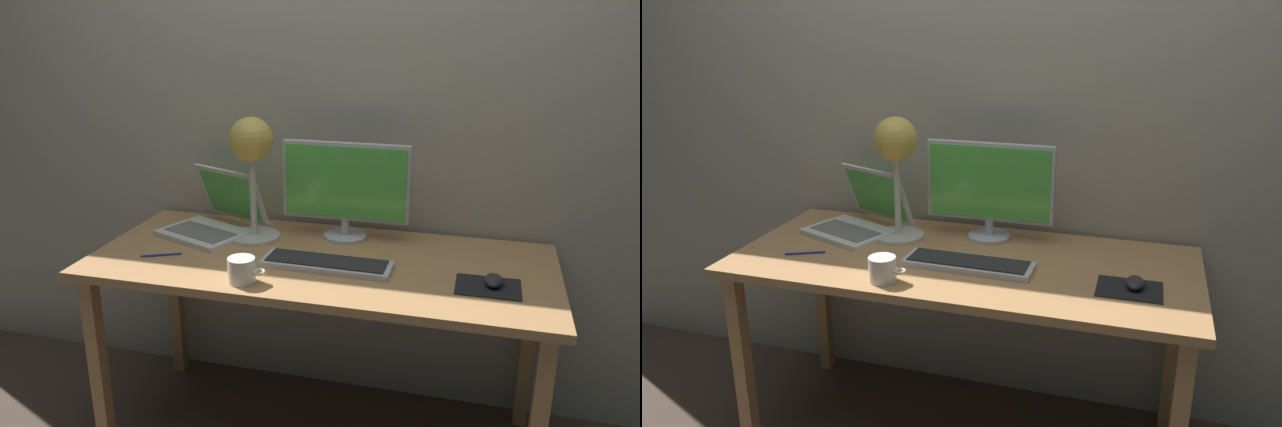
{
  "view_description": "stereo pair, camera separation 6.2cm",
  "coord_description": "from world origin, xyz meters",
  "views": [
    {
      "loc": [
        0.53,
        -1.94,
        1.56
      ],
      "look_at": [
        0.01,
        -0.05,
        0.92
      ],
      "focal_mm": 34.83,
      "sensor_mm": 36.0,
      "label": 1
    },
    {
      "loc": [
        0.58,
        -1.92,
        1.56
      ],
      "look_at": [
        0.01,
        -0.05,
        0.92
      ],
      "focal_mm": 34.83,
      "sensor_mm": 36.0,
      "label": 2
    }
  ],
  "objects": [
    {
      "name": "pen",
      "position": [
        -0.55,
        -0.13,
        0.74
      ],
      "size": [
        0.13,
        0.07,
        0.01
      ],
      "primitive_type": "cylinder",
      "rotation": [
        0.0,
        1.57,
        0.45
      ],
      "color": "#2633A5",
      "rests_on": "desk"
    },
    {
      "name": "desk_lamp",
      "position": [
        -0.29,
        0.13,
        1.07
      ],
      "size": [
        0.19,
        0.19,
        0.46
      ],
      "color": "beige",
      "rests_on": "desk"
    },
    {
      "name": "laptop",
      "position": [
        -0.46,
        0.17,
        0.81
      ],
      "size": [
        0.41,
        0.41,
        0.24
      ],
      "color": "silver",
      "rests_on": "desk"
    },
    {
      "name": "back_wall",
      "position": [
        0.0,
        0.4,
        1.3
      ],
      "size": [
        4.8,
        0.06,
        2.6
      ],
      "primitive_type": "cube",
      "color": "#B2A893",
      "rests_on": "ground"
    },
    {
      "name": "coffee_mug",
      "position": [
        -0.19,
        -0.26,
        0.78
      ],
      "size": [
        0.12,
        0.09,
        0.08
      ],
      "color": "white",
      "rests_on": "desk"
    },
    {
      "name": "desk",
      "position": [
        0.0,
        0.0,
        0.66
      ],
      "size": [
        1.6,
        0.7,
        0.74
      ],
      "color": "tan",
      "rests_on": "ground"
    },
    {
      "name": "mousepad",
      "position": [
        0.57,
        -0.1,
        0.74
      ],
      "size": [
        0.2,
        0.16,
        0.0
      ],
      "primitive_type": "cube",
      "color": "black",
      "rests_on": "desk"
    },
    {
      "name": "mouse",
      "position": [
        0.58,
        -0.08,
        0.76
      ],
      "size": [
        0.06,
        0.1,
        0.03
      ],
      "primitive_type": "ellipsoid",
      "color": "#28282B",
      "rests_on": "mousepad"
    },
    {
      "name": "keyboard_main",
      "position": [
        0.04,
        -0.07,
        0.75
      ],
      "size": [
        0.44,
        0.15,
        0.03
      ],
      "color": "silver",
      "rests_on": "desk"
    },
    {
      "name": "monitor",
      "position": [
        0.04,
        0.22,
        0.94
      ],
      "size": [
        0.48,
        0.16,
        0.37
      ],
      "color": "silver",
      "rests_on": "desk"
    }
  ]
}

